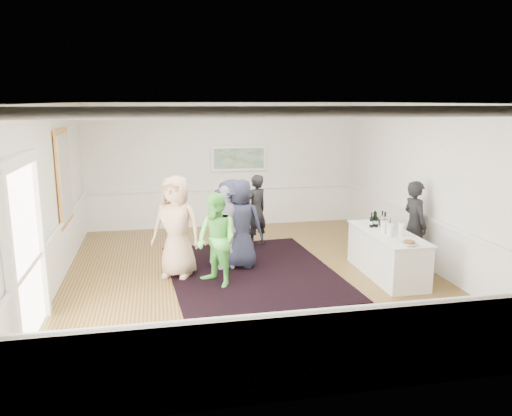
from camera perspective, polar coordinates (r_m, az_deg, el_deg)
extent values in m
plane|color=olive|center=(9.49, -0.40, -7.79)|extent=(8.00, 8.00, 0.00)
cube|color=white|center=(8.92, -0.43, 11.93)|extent=(7.00, 8.00, 0.02)
cube|color=white|center=(9.09, -22.62, 0.85)|extent=(0.02, 8.00, 3.20)
cube|color=white|center=(10.30, 19.09, 2.35)|extent=(0.02, 8.00, 3.20)
cube|color=white|center=(12.97, -3.75, 4.89)|extent=(7.00, 0.02, 3.20)
cube|color=white|center=(5.30, 7.80, -5.95)|extent=(7.00, 0.02, 3.20)
cube|color=gold|center=(10.31, -21.11, 3.34)|extent=(0.04, 1.25, 1.85)
cube|color=white|center=(10.31, -20.97, 3.35)|extent=(0.01, 1.05, 1.65)
cube|color=white|center=(6.61, -26.23, -7.10)|extent=(0.10, 0.14, 2.40)
cube|color=white|center=(8.13, -23.35, -3.37)|extent=(0.10, 0.14, 2.40)
cube|color=white|center=(7.12, -25.54, 4.87)|extent=(0.10, 1.78, 0.16)
cube|color=white|center=(7.37, -24.90, -5.05)|extent=(0.02, 1.50, 2.40)
cube|color=white|center=(12.96, -1.97, 5.71)|extent=(1.44, 0.05, 0.66)
cube|color=#235F2E|center=(12.93, -1.95, 5.69)|extent=(1.30, 0.01, 0.52)
cube|color=black|center=(9.72, -0.53, -7.23)|extent=(3.35, 4.24, 0.02)
cube|color=white|center=(9.70, 14.73, -5.16)|extent=(0.74, 2.03, 0.83)
cube|color=white|center=(9.59, 14.86, -2.76)|extent=(0.80, 2.09, 0.02)
imported|color=black|center=(10.21, 17.66, -1.84)|extent=(0.48, 0.67, 1.74)
imported|color=tan|center=(9.35, -9.09, -2.11)|extent=(1.10, 0.94, 1.91)
imported|color=#64D655|center=(8.82, -4.54, -3.68)|extent=(0.98, 1.03, 1.67)
imported|color=#B1ABC0|center=(9.68, -3.40, -2.26)|extent=(0.99, 0.44, 1.66)
imported|color=#1E2033|center=(9.83, -2.82, -1.77)|extent=(1.29, 1.20, 1.74)
imported|color=black|center=(11.20, -0.02, -0.31)|extent=(0.71, 0.64, 1.64)
imported|color=#1E2033|center=(9.75, -1.78, -1.83)|extent=(1.01, 0.86, 1.76)
cylinder|color=#89BA42|center=(9.29, 15.07, -2.42)|extent=(0.12, 0.12, 0.24)
cylinder|color=#D63F60|center=(9.37, 16.28, -2.36)|extent=(0.12, 0.12, 0.24)
cylinder|color=#72AA3C|center=(9.46, 14.42, -2.12)|extent=(0.12, 0.12, 0.24)
cylinder|color=silver|center=(9.73, 14.44, -1.76)|extent=(0.26, 0.26, 0.25)
imported|color=white|center=(8.83, 17.11, -3.89)|extent=(0.28, 0.28, 0.07)
cylinder|color=olive|center=(8.82, 17.12, -3.76)|extent=(0.19, 0.19, 0.04)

